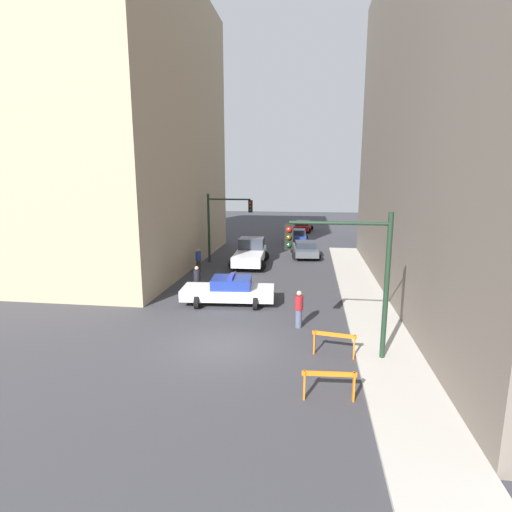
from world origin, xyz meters
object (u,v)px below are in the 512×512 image
police_car (229,290)px  pedestrian_crossing (197,280)px  traffic_light_far (223,218)px  barrier_mid (334,340)px  pedestrian_sidewalk (299,309)px  pedestrian_corner (198,260)px  barrier_front (329,381)px  white_truck (250,253)px  parked_car_near (305,249)px  traffic_light_near (353,263)px  parked_car_mid (297,235)px  parked_car_far (303,226)px

police_car → pedestrian_crossing: pedestrian_crossing is taller
traffic_light_far → barrier_mid: (7.51, -15.37, -2.78)m
pedestrian_sidewalk → barrier_mid: bearing=-115.7°
pedestrian_corner → barrier_front: bearing=-34.4°
pedestrian_sidewalk → barrier_front: (1.06, -5.67, -0.24)m
pedestrian_sidewalk → traffic_light_far: bearing=62.9°
traffic_light_far → white_truck: size_ratio=0.95×
parked_car_near → pedestrian_corner: pedestrian_corner is taller
white_truck → pedestrian_sidewalk: white_truck is taller
traffic_light_near → parked_car_mid: 26.09m
traffic_light_far → white_truck: bearing=-16.1°
white_truck → pedestrian_sidewalk: size_ratio=3.30×
police_car → barrier_mid: police_car is taller
pedestrian_crossing → barrier_front: (6.77, -9.71, -0.24)m
traffic_light_far → parked_car_far: size_ratio=1.17×
police_car → barrier_mid: bearing=-141.7°
pedestrian_sidewalk → barrier_front: bearing=-132.3°
traffic_light_far → pedestrian_crossing: bearing=-87.2°
pedestrian_corner → police_car: bearing=-34.9°
police_car → pedestrian_crossing: size_ratio=2.91×
parked_car_near → parked_car_far: size_ratio=1.00×
parked_car_mid → pedestrian_sidewalk: bearing=-89.7°
traffic_light_far → pedestrian_sidewalk: size_ratio=3.13×
traffic_light_far → pedestrian_corner: 4.39m
parked_car_near → parked_car_far: 15.32m
pedestrian_sidewalk → traffic_light_near: bearing=-108.7°
traffic_light_near → pedestrian_corner: bearing=126.8°
parked_car_far → pedestrian_corner: bearing=-101.2°
traffic_light_near → parked_car_far: traffic_light_near is taller
pedestrian_crossing → pedestrian_sidewalk: (5.71, -4.04, 0.00)m
pedestrian_crossing → barrier_mid: 9.76m
pedestrian_corner → pedestrian_sidewalk: (7.12, -9.26, 0.00)m
police_car → parked_car_near: police_car is taller
traffic_light_near → police_car: bearing=134.8°
traffic_light_near → parked_car_far: (-2.38, 33.68, -2.86)m
white_truck → parked_car_far: (3.46, 18.83, -0.23)m
traffic_light_far → parked_car_near: 7.33m
parked_car_far → barrier_front: size_ratio=2.79×
police_car → pedestrian_sidewalk: bearing=-131.7°
parked_car_far → barrier_mid: size_ratio=2.81×
police_car → parked_car_far: police_car is taller
traffic_light_far → traffic_light_near: bearing=-62.6°
pedestrian_crossing → pedestrian_sidewalk: bearing=162.9°
police_car → white_truck: 9.26m
barrier_front → parked_car_far: bearing=92.4°
pedestrian_sidewalk → pedestrian_crossing: bearing=91.9°
pedestrian_crossing → police_car: bearing=167.1°
white_truck → barrier_mid: bearing=-72.3°
parked_car_mid → traffic_light_near: bearing=-85.8°
pedestrian_corner → barrier_front: 17.02m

